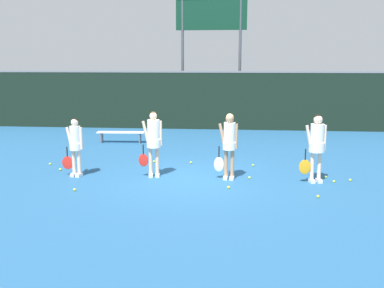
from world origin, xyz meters
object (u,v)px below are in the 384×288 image
Objects in this scene: tennis_ball_8 at (191,162)px; tennis_ball_1 at (334,181)px; scoreboard at (211,23)px; tennis_ball_3 at (249,178)px; tennis_ball_7 at (318,196)px; tennis_ball_9 at (229,187)px; tennis_ball_2 at (253,165)px; tennis_ball_5 at (50,164)px; player_2 at (229,141)px; player_0 at (75,143)px; bench_courtside at (121,133)px; tennis_ball_0 at (326,177)px; tennis_ball_10 at (350,180)px; player_3 at (317,142)px; tennis_ball_11 at (154,161)px; tennis_ball_4 at (75,190)px; tennis_ball_6 at (60,169)px; player_1 at (153,138)px.

tennis_ball_1 is at bearing -25.21° from tennis_ball_8.
scoreboard reaches higher than tennis_ball_3.
tennis_ball_9 is (-2.08, 0.55, 0.00)m from tennis_ball_7.
tennis_ball_2 is 6.19m from tennis_ball_5.
player_2 is at bearing 90.98° from tennis_ball_9.
player_0 is 4.83m from tennis_ball_3.
tennis_ball_3 is at bearing -48.94° from bench_courtside.
tennis_ball_0 is 0.91× the size of tennis_ball_9.
tennis_ball_7 and tennis_ball_10 have the same top height.
tennis_ball_5 is at bearing 160.85° from tennis_ball_7.
player_3 is at bearing -128.73° from tennis_ball_0.
tennis_ball_2 is (4.89, 1.66, -0.90)m from player_0.
player_2 is (4.27, -5.09, 0.68)m from bench_courtside.
player_0 is 7.44m from tennis_ball_10.
tennis_ball_11 is (-2.92, 1.71, -0.00)m from tennis_ball_3.
tennis_ball_10 is at bearing -67.74° from scoreboard.
player_3 is 1.99m from tennis_ball_3.
tennis_ball_4 reaches higher than tennis_ball_2.
tennis_ball_7 is at bearing -15.75° from tennis_ball_6.
tennis_ball_6 reaches higher than tennis_ball_11.
tennis_ball_3 is 3.38m from tennis_ball_11.
player_3 reaches higher than tennis_ball_4.
tennis_ball_4 is at bearing -59.98° from tennis_ball_6.
tennis_ball_0 is (3.70, -10.20, -4.92)m from scoreboard.
tennis_ball_10 is at bearing -36.67° from bench_courtside.
tennis_ball_6 is at bearing -48.18° from tennis_ball_5.
tennis_ball_3 is (0.56, 0.07, -1.02)m from player_2.
tennis_ball_0 is at bearing 154.67° from tennis_ball_10.
player_0 is 0.90× the size of player_1.
player_1 reaches higher than tennis_ball_10.
tennis_ball_6 is 7.25m from tennis_ball_7.
tennis_ball_4 is 5.83m from tennis_ball_7.
tennis_ball_3 is at bearing 20.24° from tennis_ball_4.
tennis_ball_9 is at bearing 8.58° from tennis_ball_4.
tennis_ball_7 is at bearing -36.29° from tennis_ball_11.
player_2 is at bearing -172.29° from tennis_ball_0.
player_2 is 2.93m from tennis_ball_1.
player_3 is 2.61m from tennis_ball_9.
tennis_ball_4 is at bearing -62.14° from player_0.
tennis_ball_7 is (-0.16, -1.39, -1.04)m from player_3.
tennis_ball_2 is 3.37m from tennis_ball_7.
tennis_ball_6 is (-7.13, 0.57, -1.04)m from player_3.
tennis_ball_11 is (1.37, 3.29, -0.00)m from tennis_ball_4.
tennis_ball_2 is at bearing 34.77° from tennis_ball_4.
tennis_ball_0 is at bearing 74.22° from tennis_ball_7.
tennis_ball_0 is at bearing 26.53° from tennis_ball_9.
tennis_ball_10 is (0.46, 0.18, 0.00)m from tennis_ball_1.
tennis_ball_7 is at bearing -115.01° from tennis_ball_1.
tennis_ball_8 is at bearing 19.20° from tennis_ball_6.
tennis_ball_7 is 1.04× the size of tennis_ball_11.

